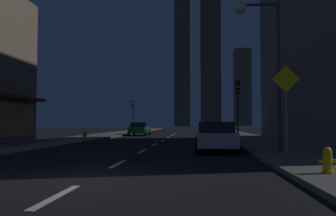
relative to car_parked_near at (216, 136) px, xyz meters
The scene contains 15 objects.
ground_plane 23.81m from the car_parked_near, 98.70° to the left, with size 78.00×136.00×0.10m, color black.
sidewalk_right 23.78m from the car_parked_near, 81.78° to the left, with size 4.00×76.00×0.15m, color #605E59.
sidewalk_left 25.81m from the car_parked_near, 114.25° to the left, with size 4.00×76.00×0.15m, color #605E59.
lane_marking_center 8.56m from the car_parked_near, 114.98° to the left, with size 0.16×38.60×0.01m.
skyscraper_distant_tall 119.82m from the car_parked_near, 93.04° to the left, with size 6.09×6.81×78.45m, color brown.
skyscraper_distant_mid 135.46m from the car_parked_near, 87.69° to the left, with size 8.40×7.70×78.27m, color #423F31.
skyscraper_distant_short 149.55m from the car_parked_near, 81.94° to the left, with size 7.60×7.60×36.12m, color brown.
car_parked_near is the anchor object (origin of this frame).
car_parked_far 22.00m from the car_parked_near, 109.11° to the left, with size 1.98×4.24×1.45m.
fire_hydrant_yellow_near 8.32m from the car_parked_near, 73.93° to the right, with size 0.42×0.30×0.65m.
fire_hydrant_far_left 13.10m from the car_parked_near, 136.52° to the left, with size 0.42×0.30×0.65m.
traffic_light_near_right 7.65m from the car_parked_near, 74.81° to the left, with size 0.32×0.48×4.20m.
traffic_light_far_left 28.91m from the car_parked_near, 108.41° to the left, with size 0.32×0.48×4.20m.
street_lamp_right 5.02m from the car_parked_near, 45.66° to the right, with size 1.96×0.56×6.58m.
pedestrian_crossing_sign 5.80m from the car_parked_near, 69.29° to the right, with size 0.91×0.08×3.15m.
Camera 1 is at (2.65, -8.39, 1.41)m, focal length 36.82 mm.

